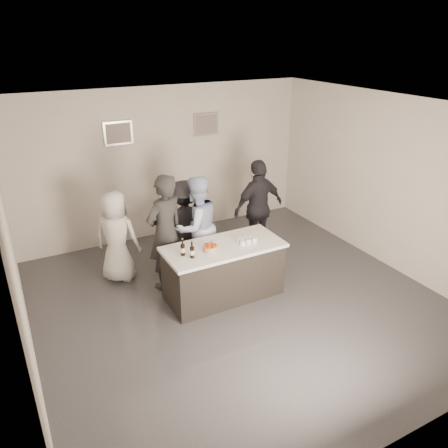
# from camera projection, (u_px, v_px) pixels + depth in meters

# --- Properties ---
(floor) EXTENTS (6.00, 6.00, 0.00)m
(floor) POSITION_uv_depth(u_px,v_px,m) (239.00, 302.00, 6.91)
(floor) COLOR #3D3D42
(floor) RESTS_ON ground
(ceiling) EXTENTS (6.00, 6.00, 0.00)m
(ceiling) POSITION_uv_depth(u_px,v_px,m) (242.00, 108.00, 5.69)
(ceiling) COLOR white
(wall_back) EXTENTS (6.00, 0.04, 3.00)m
(wall_back) POSITION_uv_depth(u_px,v_px,m) (166.00, 163.00, 8.72)
(wall_back) COLOR beige
(wall_back) RESTS_ON ground
(wall_front) EXTENTS (6.00, 0.04, 3.00)m
(wall_front) POSITION_uv_depth(u_px,v_px,m) (408.00, 329.00, 3.88)
(wall_front) COLOR beige
(wall_front) RESTS_ON ground
(wall_left) EXTENTS (0.04, 6.00, 3.00)m
(wall_left) POSITION_uv_depth(u_px,v_px,m) (14.00, 261.00, 5.02)
(wall_left) COLOR beige
(wall_left) RESTS_ON ground
(wall_right) EXTENTS (0.04, 6.00, 3.00)m
(wall_right) POSITION_uv_depth(u_px,v_px,m) (390.00, 183.00, 7.58)
(wall_right) COLOR beige
(wall_right) RESTS_ON ground
(picture_left) EXTENTS (0.54, 0.04, 0.44)m
(picture_left) POSITION_uv_depth(u_px,v_px,m) (118.00, 133.00, 8.03)
(picture_left) COLOR #B2B2B7
(picture_left) RESTS_ON wall_back
(picture_right) EXTENTS (0.54, 0.04, 0.44)m
(picture_right) POSITION_uv_depth(u_px,v_px,m) (206.00, 124.00, 8.80)
(picture_right) COLOR #B2B2B7
(picture_right) RESTS_ON wall_back
(bar_counter) EXTENTS (1.86, 0.86, 0.90)m
(bar_counter) POSITION_uv_depth(u_px,v_px,m) (224.00, 271.00, 6.90)
(bar_counter) COLOR white
(bar_counter) RESTS_ON ground
(cake) EXTENTS (0.22, 0.22, 0.07)m
(cake) POSITION_uv_depth(u_px,v_px,m) (210.00, 248.00, 6.54)
(cake) COLOR orange
(cake) RESTS_ON bar_counter
(beer_bottle_a) EXTENTS (0.07, 0.07, 0.26)m
(beer_bottle_a) POSITION_uv_depth(u_px,v_px,m) (183.00, 247.00, 6.38)
(beer_bottle_a) COLOR black
(beer_bottle_a) RESTS_ON bar_counter
(beer_bottle_b) EXTENTS (0.07, 0.07, 0.26)m
(beer_bottle_b) POSITION_uv_depth(u_px,v_px,m) (192.00, 250.00, 6.31)
(beer_bottle_b) COLOR black
(beer_bottle_b) RESTS_ON bar_counter
(tumbler_cluster) EXTENTS (0.30, 0.19, 0.08)m
(tumbler_cluster) POSITION_uv_depth(u_px,v_px,m) (247.00, 240.00, 6.80)
(tumbler_cluster) COLOR orange
(tumbler_cluster) RESTS_ON bar_counter
(candles) EXTENTS (0.24, 0.08, 0.01)m
(candles) POSITION_uv_depth(u_px,v_px,m) (215.00, 260.00, 6.28)
(candles) COLOR pink
(candles) RESTS_ON bar_counter
(person_main_black) EXTENTS (0.82, 0.67, 1.94)m
(person_main_black) POSITION_uv_depth(u_px,v_px,m) (165.00, 233.00, 6.97)
(person_main_black) COLOR #262626
(person_main_black) RESTS_ON ground
(person_main_blue) EXTENTS (0.98, 0.83, 1.78)m
(person_main_blue) POSITION_uv_depth(u_px,v_px,m) (197.00, 227.00, 7.38)
(person_main_blue) COLOR silver
(person_main_blue) RESTS_ON ground
(person_guest_left) EXTENTS (0.91, 0.88, 1.58)m
(person_guest_left) POSITION_uv_depth(u_px,v_px,m) (117.00, 237.00, 7.25)
(person_guest_left) COLOR silver
(person_guest_left) RESTS_ON ground
(person_guest_right) EXTENTS (1.11, 0.56, 1.83)m
(person_guest_right) POSITION_uv_depth(u_px,v_px,m) (258.00, 207.00, 8.13)
(person_guest_right) COLOR black
(person_guest_right) RESTS_ON ground
(person_guest_back) EXTENTS (1.07, 0.67, 1.57)m
(person_guest_back) POSITION_uv_depth(u_px,v_px,m) (185.00, 223.00, 7.79)
(person_guest_back) COLOR black
(person_guest_back) RESTS_ON ground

